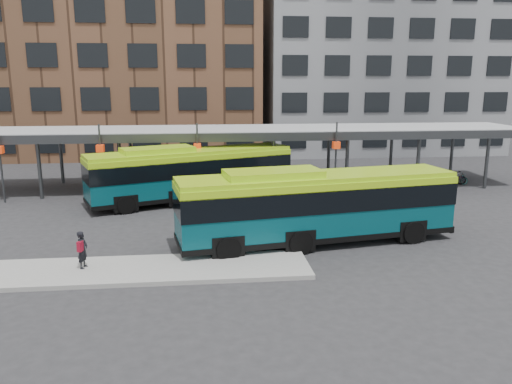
# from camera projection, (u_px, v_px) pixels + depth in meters

# --- Properties ---
(ground) EXTENTS (120.00, 120.00, 0.00)m
(ground) POSITION_uv_depth(u_px,v_px,m) (262.00, 244.00, 23.17)
(ground) COLOR #28282B
(ground) RESTS_ON ground
(boarding_island) EXTENTS (14.00, 3.00, 0.18)m
(boarding_island) POSITION_uv_depth(u_px,v_px,m) (133.00, 270.00, 19.68)
(boarding_island) COLOR gray
(boarding_island) RESTS_ON ground
(canopy) EXTENTS (40.00, 6.53, 4.80)m
(canopy) POSITION_uv_depth(u_px,v_px,m) (240.00, 132.00, 34.81)
(canopy) COLOR #999B9E
(canopy) RESTS_ON ground
(building_brick) EXTENTS (26.00, 14.00, 22.00)m
(building_brick) POSITION_uv_depth(u_px,v_px,m) (128.00, 45.00, 50.81)
(building_brick) COLOR brown
(building_brick) RESTS_ON ground
(building_grey) EXTENTS (24.00, 14.00, 20.00)m
(building_grey) POSITION_uv_depth(u_px,v_px,m) (375.00, 56.00, 53.70)
(building_grey) COLOR slate
(building_grey) RESTS_ON ground
(bus_front) EXTENTS (13.16, 4.85, 3.55)m
(bus_front) POSITION_uv_depth(u_px,v_px,m) (316.00, 204.00, 22.90)
(bus_front) COLOR #07434D
(bus_front) RESTS_ON ground
(bus_rear) EXTENTS (12.88, 7.18, 3.52)m
(bus_rear) POSITION_uv_depth(u_px,v_px,m) (191.00, 172.00, 31.07)
(bus_rear) COLOR #07434D
(bus_rear) RESTS_ON ground
(pedestrian) EXTENTS (0.46, 0.63, 1.50)m
(pedestrian) POSITION_uv_depth(u_px,v_px,m) (82.00, 249.00, 19.53)
(pedestrian) COLOR black
(pedestrian) RESTS_ON boarding_island
(bike_rack) EXTENTS (6.42, 1.46, 1.06)m
(bike_rack) POSITION_uv_depth(u_px,v_px,m) (427.00, 178.00, 36.18)
(bike_rack) COLOR slate
(bike_rack) RESTS_ON ground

